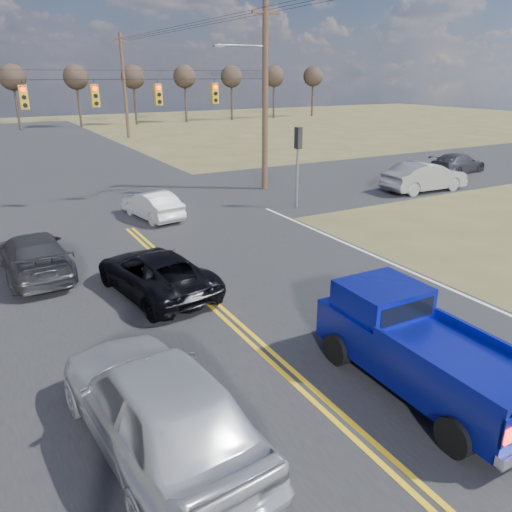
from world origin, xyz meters
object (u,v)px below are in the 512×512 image
pickup_truck (418,348)px  cross_car_east_near (425,177)px  dgrey_car_queue (34,255)px  cross_car_east_far (458,163)px  black_suv (155,273)px  white_car_queue (152,205)px  silver_suv (157,404)px

pickup_truck → cross_car_east_near: (14.48, 13.34, -0.10)m
dgrey_car_queue → cross_car_east_far: 27.34m
black_suv → pickup_truck: bearing=104.7°
pickup_truck → white_car_queue: size_ratio=1.32×
dgrey_car_queue → cross_car_east_far: dgrey_car_queue is taller
black_suv → white_car_queue: size_ratio=1.22×
silver_suv → black_suv: (2.11, 6.43, -0.26)m
pickup_truck → cross_car_east_far: pickup_truck is taller
cross_car_east_near → pickup_truck: bearing=134.8°
silver_suv → white_car_queue: 15.27m
pickup_truck → black_suv: size_ratio=1.08×
silver_suv → cross_car_east_far: 30.08m
pickup_truck → silver_suv: 5.37m
black_suv → cross_car_east_near: bearing=-170.0°
silver_suv → cross_car_east_far: (25.89, 15.32, -0.26)m
pickup_truck → cross_car_east_far: size_ratio=1.12×
pickup_truck → black_suv: (-3.19, 7.28, -0.27)m
cross_car_east_near → dgrey_car_queue: bearing=99.6°
cross_car_east_near → cross_car_east_far: cross_car_east_near is taller
pickup_truck → dgrey_car_queue: (-6.18, 10.62, -0.22)m
silver_suv → dgrey_car_queue: bearing=-90.3°
black_suv → silver_suv: bearing=62.9°
cross_car_east_near → cross_car_east_far: bearing=-63.1°
dgrey_car_queue → cross_car_east_far: bearing=-170.3°
cross_car_east_far → dgrey_car_queue: bearing=93.1°
dgrey_car_queue → pickup_truck: bearing=118.2°
pickup_truck → silver_suv: size_ratio=0.94×
dgrey_car_queue → cross_car_east_far: size_ratio=1.07×
white_car_queue → dgrey_car_queue: 7.30m
pickup_truck → cross_car_east_near: size_ratio=1.02×
white_car_queue → dgrey_car_queue: dgrey_car_queue is taller
black_suv → cross_car_east_far: 25.39m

